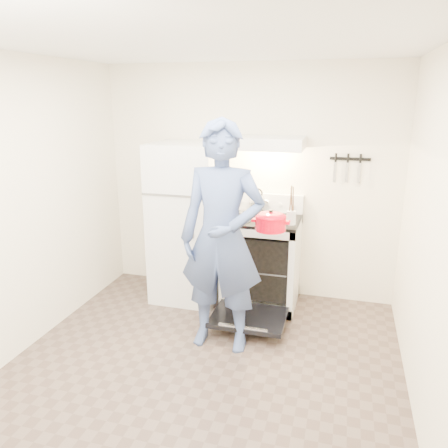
{
  "coord_description": "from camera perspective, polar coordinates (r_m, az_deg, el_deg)",
  "views": [
    {
      "loc": [
        1.01,
        -2.79,
        2.15
      ],
      "look_at": [
        -0.05,
        1.0,
        1.0
      ],
      "focal_mm": 35.0,
      "sensor_mm": 36.0,
      "label": 1
    }
  ],
  "objects": [
    {
      "name": "oven_rack",
      "position": [
        4.67,
        4.91,
        -5.29
      ],
      "size": [
        0.6,
        0.52,
        0.01
      ],
      "primitive_type": "cube",
      "color": "slate",
      "rests_on": "stove_body"
    },
    {
      "name": "dutch_oven",
      "position": [
        3.89,
        6.11,
        0.09
      ],
      "size": [
        0.34,
        0.27,
        0.23
      ],
      "primitive_type": null,
      "color": "#E90015",
      "rests_on": "person"
    },
    {
      "name": "oven_door",
      "position": [
        4.27,
        3.26,
        -12.08
      ],
      "size": [
        0.7,
        0.54,
        0.04
      ],
      "primitive_type": "cube",
      "color": "black",
      "rests_on": "floor"
    },
    {
      "name": "refrigerator",
      "position": [
        4.72,
        -4.73,
        0.22
      ],
      "size": [
        0.7,
        0.7,
        1.7
      ],
      "primitive_type": "cube",
      "color": "silver",
      "rests_on": "floor"
    },
    {
      "name": "cooktop",
      "position": [
        4.51,
        5.06,
        0.57
      ],
      "size": [
        0.76,
        0.65,
        0.03
      ],
      "primitive_type": "cube",
      "color": "black",
      "rests_on": "stove_body"
    },
    {
      "name": "pizza_stone",
      "position": [
        4.68,
        4.19,
        -5.04
      ],
      "size": [
        0.35,
        0.35,
        0.02
      ],
      "primitive_type": "cylinder",
      "color": "#99784F",
      "rests_on": "oven_rack"
    },
    {
      "name": "floor",
      "position": [
        3.67,
        -3.68,
        -19.65
      ],
      "size": [
        3.6,
        3.6,
        0.0
      ],
      "primitive_type": "plane",
      "color": "brown",
      "rests_on": "ground"
    },
    {
      "name": "knife_strip",
      "position": [
        4.62,
        16.14,
        8.17
      ],
      "size": [
        0.4,
        0.02,
        0.03
      ],
      "primitive_type": "cube",
      "color": "black",
      "rests_on": "back_wall"
    },
    {
      "name": "range_hood",
      "position": [
        4.44,
        5.5,
        10.51
      ],
      "size": [
        0.76,
        0.5,
        0.12
      ],
      "primitive_type": "cube",
      "color": "silver",
      "rests_on": "back_wall"
    },
    {
      "name": "utensil_jar",
      "position": [
        4.2,
        8.77,
        0.83
      ],
      "size": [
        0.11,
        0.11,
        0.13
      ],
      "primitive_type": "cylinder",
      "rotation": [
        0.0,
        0.0,
        -0.19
      ],
      "color": "silver",
      "rests_on": "cooktop"
    },
    {
      "name": "back_wall",
      "position": [
        4.79,
        3.18,
        5.42
      ],
      "size": [
        3.2,
        0.02,
        2.5
      ],
      "primitive_type": "cube",
      "color": "silver",
      "rests_on": "ground"
    },
    {
      "name": "backsplash",
      "position": [
        4.75,
        5.74,
        2.8
      ],
      "size": [
        0.76,
        0.07,
        0.2
      ],
      "primitive_type": "cube",
      "color": "silver",
      "rests_on": "cooktop"
    },
    {
      "name": "person",
      "position": [
        3.69,
        -0.27,
        -1.89
      ],
      "size": [
        0.73,
        0.49,
        2.0
      ],
      "primitive_type": "imported",
      "rotation": [
        0.0,
        0.0,
        0.01
      ],
      "color": "#384B7C",
      "rests_on": "floor"
    },
    {
      "name": "stove_body",
      "position": [
        4.66,
        4.92,
        -5.06
      ],
      "size": [
        0.76,
        0.65,
        0.92
      ],
      "primitive_type": "cube",
      "color": "silver",
      "rests_on": "floor"
    },
    {
      "name": "tea_kettle",
      "position": [
        4.7,
        4.34,
        3.09
      ],
      "size": [
        0.22,
        0.18,
        0.26
      ],
      "primitive_type": null,
      "color": "#BBBBC0",
      "rests_on": "cooktop"
    }
  ]
}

